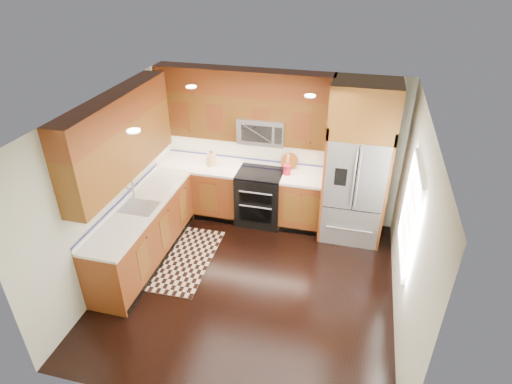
% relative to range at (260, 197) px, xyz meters
% --- Properties ---
extents(ground, '(4.00, 4.00, 0.00)m').
position_rel_range_xyz_m(ground, '(0.25, -1.67, -0.47)').
color(ground, black).
rests_on(ground, ground).
extents(wall_back, '(4.00, 0.02, 2.60)m').
position_rel_range_xyz_m(wall_back, '(0.25, 0.33, 0.83)').
color(wall_back, silver).
rests_on(wall_back, ground).
extents(wall_left, '(0.02, 4.00, 2.60)m').
position_rel_range_xyz_m(wall_left, '(-1.75, -1.67, 0.83)').
color(wall_left, silver).
rests_on(wall_left, ground).
extents(wall_right, '(0.02, 4.00, 2.60)m').
position_rel_range_xyz_m(wall_right, '(2.25, -1.67, 0.83)').
color(wall_right, silver).
rests_on(wall_right, ground).
extents(window, '(0.04, 1.10, 1.30)m').
position_rel_range_xyz_m(window, '(2.23, -1.47, 0.93)').
color(window, white).
rests_on(window, ground).
extents(base_cabinets, '(2.85, 3.00, 0.90)m').
position_rel_range_xyz_m(base_cabinets, '(-0.98, -0.77, -0.02)').
color(base_cabinets, brown).
rests_on(base_cabinets, ground).
extents(countertop, '(2.86, 3.01, 0.04)m').
position_rel_range_xyz_m(countertop, '(-0.84, -0.65, 0.45)').
color(countertop, white).
rests_on(countertop, base_cabinets).
extents(upper_cabinets, '(2.85, 3.00, 1.15)m').
position_rel_range_xyz_m(upper_cabinets, '(-0.90, -0.58, 1.56)').
color(upper_cabinets, brown).
rests_on(upper_cabinets, ground).
extents(range, '(0.76, 0.67, 0.95)m').
position_rel_range_xyz_m(range, '(0.00, 0.00, 0.00)').
color(range, black).
rests_on(range, ground).
extents(microwave, '(0.76, 0.40, 0.42)m').
position_rel_range_xyz_m(microwave, '(-0.00, 0.13, 1.19)').
color(microwave, '#B2B2B7').
rests_on(microwave, ground).
extents(refrigerator, '(0.98, 0.75, 2.60)m').
position_rel_range_xyz_m(refrigerator, '(1.55, -0.04, 0.83)').
color(refrigerator, '#B2B2B7').
rests_on(refrigerator, ground).
extents(sink_faucet, '(0.54, 0.44, 0.37)m').
position_rel_range_xyz_m(sink_faucet, '(-1.48, -1.44, 0.52)').
color(sink_faucet, '#B2B2B7').
rests_on(sink_faucet, countertop).
extents(rug, '(1.00, 1.63, 0.01)m').
position_rel_range_xyz_m(rug, '(-0.95, -1.35, -0.46)').
color(rug, black).
rests_on(rug, ground).
extents(knife_block, '(0.14, 0.16, 0.27)m').
position_rel_range_xyz_m(knife_block, '(-0.88, 0.08, 0.58)').
color(knife_block, tan).
rests_on(knife_block, countertop).
extents(utensil_crock, '(0.16, 0.16, 0.35)m').
position_rel_range_xyz_m(utensil_crock, '(0.44, 0.06, 0.59)').
color(utensil_crock, '#AA1526').
rests_on(utensil_crock, countertop).
extents(cutting_board, '(0.33, 0.33, 0.02)m').
position_rel_range_xyz_m(cutting_board, '(0.44, 0.27, 0.48)').
color(cutting_board, brown).
rests_on(cutting_board, countertop).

